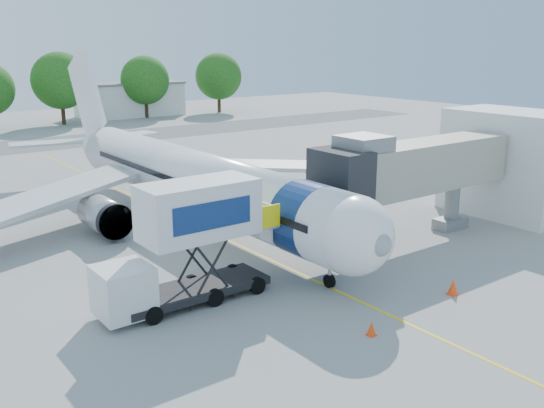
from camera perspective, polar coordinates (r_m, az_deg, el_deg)
ground at (r=36.52m, az=-4.66°, el=-3.19°), size 160.00×160.00×0.00m
guidance_line at (r=36.52m, az=-4.66°, el=-3.19°), size 0.15×70.00×0.01m
taxiway_strip at (r=74.64m, az=-22.27°, el=5.09°), size 120.00×10.00×0.01m
aircraft at (r=39.18m, az=-7.98°, el=2.43°), size 34.17×37.73×11.35m
jet_bridge at (r=35.34m, az=12.49°, el=3.17°), size 13.90×3.20×6.60m
terminal_stub at (r=43.89m, az=21.47°, el=3.61°), size 5.00×8.00×7.00m
catering_hiloader at (r=26.91m, az=-8.06°, el=-3.79°), size 8.50×2.44×5.50m
ground_tug at (r=24.00m, az=23.13°, el=-12.44°), size 4.04×2.65×1.49m
safety_cone_a at (r=29.55m, az=16.68°, el=-7.50°), size 0.49×0.49×0.78m
safety_cone_b at (r=24.98m, az=9.34°, el=-11.50°), size 0.39×0.39×0.61m
outbuilding_right at (r=100.34m, az=-13.20°, el=9.58°), size 16.40×7.40×5.30m
tree_e at (r=91.91m, az=-19.30°, el=10.91°), size 8.00×8.00×10.20m
tree_f at (r=97.38m, az=-11.87°, el=11.34°), size 7.45×7.45×9.50m
tree_g at (r=103.20m, az=-5.05°, el=11.88°), size 7.68×7.68×9.79m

